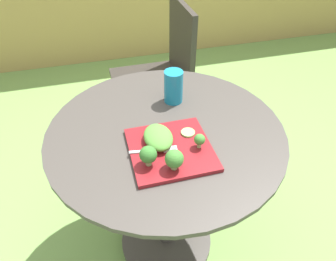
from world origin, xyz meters
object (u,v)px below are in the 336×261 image
patio_chair (164,68)px  drinking_glass (173,88)px  salad_plate (171,149)px  fork (158,150)px

patio_chair → drinking_glass: (-0.12, -0.65, 0.27)m
drinking_glass → salad_plate: bearing=-107.5°
salad_plate → fork: size_ratio=1.70×
patio_chair → fork: size_ratio=5.81×
salad_plate → drinking_glass: drinking_glass is taller
patio_chair → fork: 0.99m
patio_chair → salad_plate: (-0.21, -0.93, 0.22)m
salad_plate → fork: 0.04m
drinking_glass → fork: bearing=-114.9°
salad_plate → drinking_glass: bearing=72.5°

